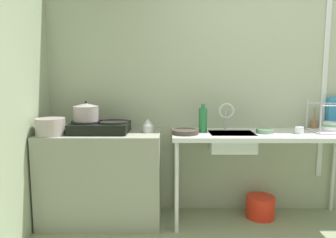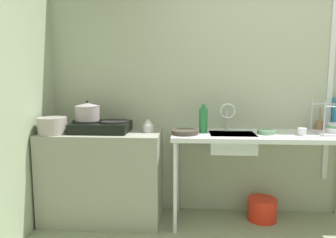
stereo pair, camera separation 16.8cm
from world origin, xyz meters
name	(u,v)px [view 2 (the right image)]	position (x,y,z in m)	size (l,w,h in m)	color
wall_back	(285,94)	(0.00, 1.56, 1.21)	(5.54, 0.10, 2.42)	#9EA68D
wall_metal_strip	(330,82)	(0.41, 1.50, 1.33)	(0.05, 0.01, 1.93)	silver
counter_concrete	(103,176)	(-1.79, 1.23, 0.43)	(1.12, 0.56, 0.86)	gray
counter_sink	(264,140)	(-0.27, 1.23, 0.80)	(1.70, 0.56, 0.86)	silver
stove	(101,126)	(-1.80, 1.23, 0.92)	(0.54, 0.38, 0.11)	black
pot_on_left_burner	(88,112)	(-1.92, 1.23, 1.06)	(0.24, 0.24, 0.19)	#A09196
pot_beside_stove	(52,126)	(-2.21, 1.09, 0.94)	(0.26, 0.26, 0.15)	#A79A98
percolator	(148,125)	(-1.35, 1.25, 0.93)	(0.10, 0.10, 0.13)	silver
sink_basin	(232,143)	(-0.56, 1.21, 0.78)	(0.41, 0.31, 0.17)	silver
faucet	(227,113)	(-0.60, 1.34, 1.04)	(0.15, 0.09, 0.27)	silver
frying_pan	(185,132)	(-1.00, 1.16, 0.88)	(0.24, 0.24, 0.04)	#3F352E
dish_rack	(336,129)	(0.38, 1.27, 0.91)	(0.36, 0.30, 0.31)	#B5B7BF
cup_by_rack	(302,132)	(0.05, 1.18, 0.89)	(0.08, 0.08, 0.06)	white
small_bowl_on_drainboard	(266,132)	(-0.26, 1.22, 0.88)	(0.16, 0.16, 0.04)	gray
bottle_by_sink	(203,120)	(-0.83, 1.26, 0.98)	(0.08, 0.08, 0.27)	#27743F
utensil_jar	(319,125)	(0.31, 1.46, 0.91)	(0.06, 0.06, 0.22)	#936946
bucket_on_floor	(262,209)	(-0.25, 1.29, 0.11)	(0.28, 0.28, 0.21)	red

